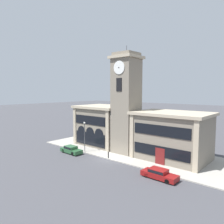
# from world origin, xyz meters

# --- Properties ---
(ground_plane) EXTENTS (300.00, 300.00, 0.00)m
(ground_plane) POSITION_xyz_m (0.00, 0.00, 0.00)
(ground_plane) COLOR #424247
(sidewalk_kerb) EXTENTS (34.78, 12.64, 0.15)m
(sidewalk_kerb) POSITION_xyz_m (0.00, 6.32, 0.07)
(sidewalk_kerb) COLOR #A39E93
(sidewalk_kerb) RESTS_ON ground_plane
(clock_tower) EXTENTS (4.68, 4.68, 18.77)m
(clock_tower) POSITION_xyz_m (-0.00, 5.01, 8.84)
(clock_tower) COLOR gray
(clock_tower) RESTS_ON ground_plane
(town_hall_left_wing) EXTENTS (10.37, 8.31, 8.02)m
(town_hall_left_wing) POSITION_xyz_m (-7.13, 6.79, 4.04)
(town_hall_left_wing) COLOR gray
(town_hall_left_wing) RESTS_ON ground_plane
(town_hall_right_wing) EXTENTS (11.80, 8.31, 7.69)m
(town_hall_right_wing) POSITION_xyz_m (7.84, 6.80, 3.88)
(town_hall_right_wing) COLOR gray
(town_hall_right_wing) RESTS_ON ground_plane
(parked_car_near) EXTENTS (4.37, 1.81, 1.29)m
(parked_car_near) POSITION_xyz_m (-7.18, -1.59, 0.68)
(parked_car_near) COLOR #285633
(parked_car_near) RESTS_ON ground_plane
(parked_car_mid) EXTENTS (4.69, 1.81, 1.26)m
(parked_car_mid) POSITION_xyz_m (10.18, -1.59, 0.66)
(parked_car_mid) COLOR maroon
(parked_car_mid) RESTS_ON ground_plane
(street_lamp) EXTENTS (0.36, 0.36, 5.38)m
(street_lamp) POSITION_xyz_m (-5.79, 0.38, 3.71)
(street_lamp) COLOR #4C4C51
(street_lamp) RESTS_ON sidewalk_kerb
(bollard) EXTENTS (0.18, 0.18, 1.06)m
(bollard) POSITION_xyz_m (-0.01, 0.26, 0.67)
(bollard) COLOR black
(bollard) RESTS_ON sidewalk_kerb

